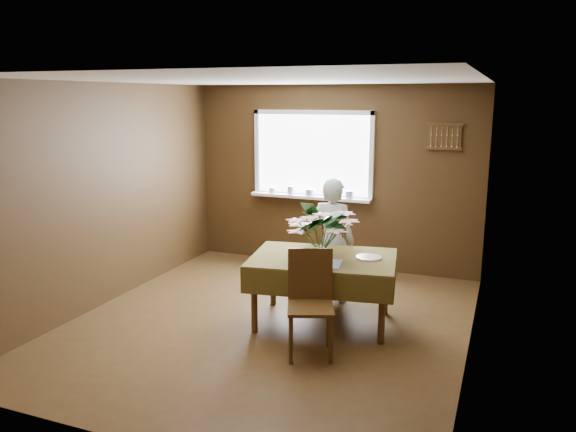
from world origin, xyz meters
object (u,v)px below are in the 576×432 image
at_px(dining_table, 323,265).
at_px(chair_far, 327,255).
at_px(seated_woman, 332,240).
at_px(chair_near, 310,298).
at_px(flower_bouquet, 322,228).

relative_size(dining_table, chair_far, 1.71).
relative_size(chair_far, seated_woman, 0.66).
distance_m(chair_far, chair_near, 1.46).
bearing_deg(chair_far, dining_table, 95.12).
relative_size(seated_woman, flower_bouquet, 2.33).
height_order(chair_far, flower_bouquet, flower_bouquet).
height_order(dining_table, chair_near, chair_near).
xyz_separation_m(dining_table, chair_near, (0.10, -0.69, -0.11)).
relative_size(dining_table, chair_near, 1.68).
bearing_deg(dining_table, chair_far, 95.38).
xyz_separation_m(chair_far, seated_woman, (0.08, -0.07, 0.20)).
relative_size(dining_table, flower_bouquet, 2.62).
xyz_separation_m(dining_table, seated_woman, (-0.11, 0.67, 0.09)).
relative_size(chair_far, chair_near, 0.98).
relative_size(chair_far, flower_bouquet, 1.54).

